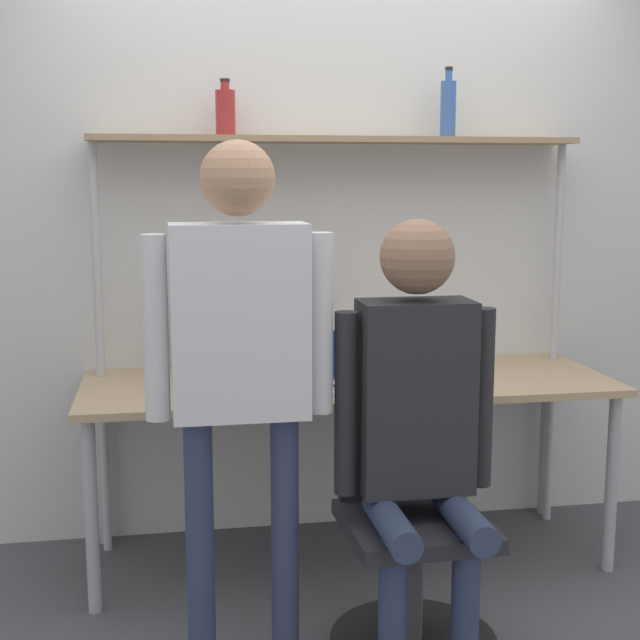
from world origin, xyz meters
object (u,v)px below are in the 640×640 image
(monitor, at_px, (240,317))
(laptop, at_px, (367,370))
(office_chair, at_px, (411,568))
(bottle_red, at_px, (225,112))
(person_standing, at_px, (240,340))
(cell_phone, at_px, (433,387))
(person_seated, at_px, (418,405))
(bottle_blue, at_px, (448,108))

(monitor, xyz_separation_m, laptop, (0.47, -0.34, -0.17))
(monitor, height_order, office_chair, monitor)
(monitor, bearing_deg, bottle_red, 161.97)
(laptop, height_order, person_standing, person_standing)
(cell_phone, height_order, bottle_red, bottle_red)
(laptop, xyz_separation_m, person_standing, (-0.56, -0.67, 0.26))
(person_standing, bearing_deg, office_chair, 1.93)
(monitor, distance_m, office_chair, 1.31)
(office_chair, bearing_deg, monitor, 115.65)
(person_seated, bearing_deg, laptop, 90.74)
(laptop, height_order, bottle_red, bottle_red)
(bottle_blue, bearing_deg, office_chair, -112.77)
(monitor, relative_size, bottle_blue, 1.83)
(person_seated, bearing_deg, monitor, 114.73)
(monitor, xyz_separation_m, bottle_red, (-0.05, 0.02, 0.85))
(monitor, bearing_deg, person_seated, -65.27)
(cell_phone, distance_m, person_seated, 0.66)
(cell_phone, xyz_separation_m, person_standing, (-0.81, -0.58, 0.32))
(laptop, height_order, office_chair, laptop)
(office_chair, bearing_deg, person_standing, -178.07)
(bottle_red, bearing_deg, cell_phone, -29.98)
(cell_phone, height_order, bottle_blue, bottle_blue)
(monitor, distance_m, bottle_red, 0.85)
(laptop, bearing_deg, monitor, 143.65)
(person_seated, height_order, bottle_blue, bottle_blue)
(cell_phone, height_order, office_chair, office_chair)
(person_standing, bearing_deg, person_seated, -2.68)
(office_chair, bearing_deg, bottle_blue, 67.23)
(monitor, relative_size, bottle_red, 2.35)
(bottle_blue, bearing_deg, cell_phone, -112.03)
(person_standing, bearing_deg, bottle_blue, 46.12)
(laptop, height_order, person_seated, person_seated)
(laptop, distance_m, office_chair, 0.84)
(office_chair, xyz_separation_m, person_seated, (0.00, -0.05, 0.58))
(monitor, bearing_deg, bottle_blue, 0.99)
(office_chair, relative_size, person_standing, 0.55)
(office_chair, distance_m, bottle_blue, 1.93)
(laptop, bearing_deg, bottle_blue, 39.96)
(person_seated, bearing_deg, cell_phone, 68.36)
(bottle_blue, relative_size, bottle_red, 1.29)
(laptop, xyz_separation_m, cell_phone, (0.25, -0.08, -0.06))
(monitor, bearing_deg, person_standing, -94.97)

